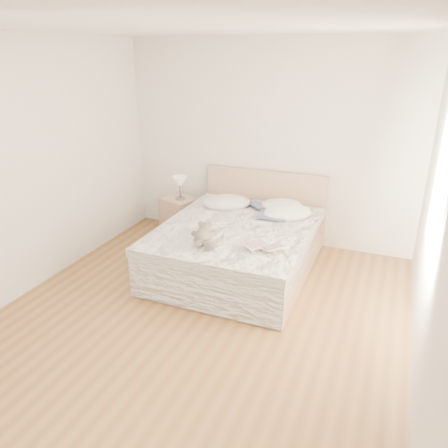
{
  "coord_description": "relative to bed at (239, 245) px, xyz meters",
  "views": [
    {
      "loc": [
        1.65,
        -3.35,
        2.54
      ],
      "look_at": [
        -0.14,
        1.05,
        0.62
      ],
      "focal_mm": 35.0,
      "sensor_mm": 36.0,
      "label": 1
    }
  ],
  "objects": [
    {
      "name": "ceiling",
      "position": [
        0.0,
        -1.19,
        2.39
      ],
      "size": [
        4.0,
        4.5,
        0.0
      ],
      "primitive_type": "cube",
      "color": "white",
      "rests_on": "ground"
    },
    {
      "name": "blouse",
      "position": [
        0.31,
        0.45,
        0.32
      ],
      "size": [
        0.61,
        0.64,
        0.02
      ],
      "primitive_type": null,
      "rotation": [
        0.0,
        0.0,
        0.08
      ],
      "color": "#304866",
      "rests_on": "bed"
    },
    {
      "name": "pillow_left",
      "position": [
        -0.38,
        0.53,
        0.33
      ],
      "size": [
        0.76,
        0.67,
        0.19
      ],
      "primitive_type": "ellipsoid",
      "rotation": [
        0.0,
        0.0,
        0.45
      ],
      "color": "silver",
      "rests_on": "bed"
    },
    {
      "name": "teddy_bear",
      "position": [
        -0.14,
        -0.73,
        0.34
      ],
      "size": [
        0.34,
        0.39,
        0.17
      ],
      "primitive_type": null,
      "rotation": [
        0.0,
        0.0,
        0.38
      ],
      "color": "#685F52",
      "rests_on": "bed"
    },
    {
      "name": "pillow_right",
      "position": [
        0.47,
        0.46,
        0.33
      ],
      "size": [
        0.75,
        0.71,
        0.19
      ],
      "primitive_type": "ellipsoid",
      "rotation": [
        0.0,
        0.0,
        0.61
      ],
      "color": "white",
      "rests_on": "bed"
    },
    {
      "name": "window",
      "position": [
        1.99,
        -0.89,
        1.14
      ],
      "size": [
        0.02,
        1.3,
        1.1
      ],
      "primitive_type": "cube",
      "color": "white",
      "rests_on": "wall_right"
    },
    {
      "name": "nightstand",
      "position": [
        -1.16,
        0.67,
        -0.03
      ],
      "size": [
        0.55,
        0.52,
        0.56
      ],
      "primitive_type": "cube",
      "rotation": [
        0.0,
        0.0,
        -0.32
      ],
      "color": "#A18068",
      "rests_on": "floor"
    },
    {
      "name": "table_lamp",
      "position": [
        -1.13,
        0.64,
        0.49
      ],
      "size": [
        0.26,
        0.26,
        0.33
      ],
      "color": "#4A4540",
      "rests_on": "nightstand"
    },
    {
      "name": "pillow_middle",
      "position": [
        0.33,
        0.7,
        0.33
      ],
      "size": [
        0.61,
        0.5,
        0.16
      ],
      "primitive_type": "ellipsoid",
      "rotation": [
        0.0,
        0.0,
        0.25
      ],
      "color": "white",
      "rests_on": "bed"
    },
    {
      "name": "childrens_book",
      "position": [
        0.49,
        -0.58,
        0.32
      ],
      "size": [
        0.44,
        0.41,
        0.02
      ],
      "primitive_type": "cube",
      "rotation": [
        0.0,
        0.0,
        -0.63
      ],
      "color": "beige",
      "rests_on": "bed"
    },
    {
      "name": "wall_left",
      "position": [
        -2.0,
        -1.19,
        1.04
      ],
      "size": [
        0.02,
        4.5,
        2.7
      ],
      "primitive_type": "cube",
      "color": "silver",
      "rests_on": "ground"
    },
    {
      "name": "floor",
      "position": [
        0.0,
        -1.19,
        -0.31
      ],
      "size": [
        4.0,
        4.5,
        0.0
      ],
      "primitive_type": "cube",
      "color": "brown",
      "rests_on": "ground"
    },
    {
      "name": "bed",
      "position": [
        0.0,
        0.0,
        0.0
      ],
      "size": [
        1.72,
        2.14,
        1.0
      ],
      "color": "tan",
      "rests_on": "floor"
    },
    {
      "name": "wall_right",
      "position": [
        2.0,
        -1.19,
        1.04
      ],
      "size": [
        0.02,
        4.5,
        2.7
      ],
      "primitive_type": "cube",
      "color": "silver",
      "rests_on": "ground"
    },
    {
      "name": "wall_back",
      "position": [
        0.0,
        1.06,
        1.04
      ],
      "size": [
        4.0,
        0.02,
        2.7
      ],
      "primitive_type": "cube",
      "color": "silver",
      "rests_on": "ground"
    },
    {
      "name": "photo_book",
      "position": [
        -0.44,
        0.49,
        0.32
      ],
      "size": [
        0.31,
        0.21,
        0.02
      ],
      "primitive_type": "cube",
      "rotation": [
        0.0,
        0.0,
        0.01
      ],
      "color": "silver",
      "rests_on": "bed"
    }
  ]
}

